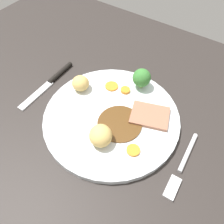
# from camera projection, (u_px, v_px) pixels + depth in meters

# --- Properties ---
(dining_table) EXTENTS (1.20, 0.84, 0.04)m
(dining_table) POSITION_uv_depth(u_px,v_px,m) (114.00, 125.00, 0.52)
(dining_table) COLOR #2B2623
(dining_table) RESTS_ON ground
(dinner_plate) EXTENTS (0.30, 0.30, 0.01)m
(dinner_plate) POSITION_uv_depth(u_px,v_px,m) (112.00, 117.00, 0.50)
(dinner_plate) COLOR white
(dinner_plate) RESTS_ON dining_table
(gravy_pool) EXTENTS (0.10, 0.10, 0.00)m
(gravy_pool) POSITION_uv_depth(u_px,v_px,m) (120.00, 123.00, 0.48)
(gravy_pool) COLOR #563819
(gravy_pool) RESTS_ON dinner_plate
(meat_slice_main) EXTENTS (0.10, 0.09, 0.01)m
(meat_slice_main) POSITION_uv_depth(u_px,v_px,m) (150.00, 116.00, 0.49)
(meat_slice_main) COLOR #9E664C
(meat_slice_main) RESTS_ON dinner_plate
(roast_potato_left) EXTENTS (0.06, 0.06, 0.04)m
(roast_potato_left) POSITION_uv_depth(u_px,v_px,m) (81.00, 83.00, 0.53)
(roast_potato_left) COLOR #D8B260
(roast_potato_left) RESTS_ON dinner_plate
(roast_potato_right) EXTENTS (0.07, 0.07, 0.04)m
(roast_potato_right) POSITION_uv_depth(u_px,v_px,m) (101.00, 136.00, 0.44)
(roast_potato_right) COLOR #D8B260
(roast_potato_right) RESTS_ON dinner_plate
(carrot_coin_front) EXTENTS (0.03, 0.03, 0.00)m
(carrot_coin_front) POSITION_uv_depth(u_px,v_px,m) (112.00, 86.00, 0.55)
(carrot_coin_front) COLOR orange
(carrot_coin_front) RESTS_ON dinner_plate
(carrot_coin_back) EXTENTS (0.03, 0.03, 0.00)m
(carrot_coin_back) POSITION_uv_depth(u_px,v_px,m) (133.00, 150.00, 0.44)
(carrot_coin_back) COLOR orange
(carrot_coin_back) RESTS_ON dinner_plate
(carrot_coin_side) EXTENTS (0.02, 0.02, 0.01)m
(carrot_coin_side) POSITION_uv_depth(u_px,v_px,m) (125.00, 90.00, 0.54)
(carrot_coin_side) COLOR orange
(carrot_coin_side) RESTS_ON dinner_plate
(broccoli_floret) EXTENTS (0.04, 0.04, 0.05)m
(broccoli_floret) POSITION_uv_depth(u_px,v_px,m) (142.00, 78.00, 0.53)
(broccoli_floret) COLOR #8CB766
(broccoli_floret) RESTS_ON dinner_plate
(fork) EXTENTS (0.02, 0.15, 0.01)m
(fork) POSITION_uv_depth(u_px,v_px,m) (182.00, 166.00, 0.44)
(fork) COLOR silver
(fork) RESTS_ON dining_table
(knife) EXTENTS (0.02, 0.19, 0.01)m
(knife) POSITION_uv_depth(u_px,v_px,m) (52.00, 80.00, 0.58)
(knife) COLOR black
(knife) RESTS_ON dining_table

